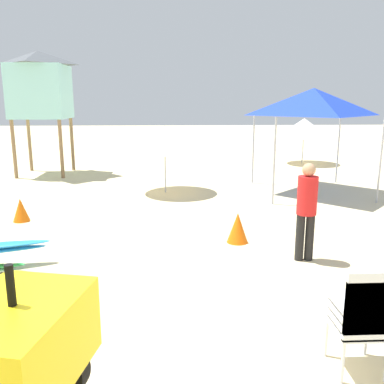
{
  "coord_description": "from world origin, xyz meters",
  "views": [
    {
      "loc": [
        0.48,
        -3.87,
        2.58
      ],
      "look_at": [
        0.79,
        2.74,
        1.11
      ],
      "focal_mm": 38.5,
      "sensor_mm": 36.0,
      "label": 1
    }
  ],
  "objects_px": {
    "popup_canopy": "(313,102)",
    "lifeguard_tower": "(40,85)",
    "beach_umbrella_left": "(165,139)",
    "traffic_cone_far": "(21,210)",
    "traffic_cone_near": "(238,228)",
    "stacked_plastic_chairs": "(364,313)",
    "lifeguard_near_left": "(307,206)",
    "beach_umbrella_mid": "(304,128)"
  },
  "relations": [
    {
      "from": "popup_canopy",
      "to": "traffic_cone_far",
      "type": "bearing_deg",
      "value": -160.15
    },
    {
      "from": "stacked_plastic_chairs",
      "to": "lifeguard_tower",
      "type": "relative_size",
      "value": 0.26
    },
    {
      "from": "popup_canopy",
      "to": "beach_umbrella_mid",
      "type": "height_order",
      "value": "popup_canopy"
    },
    {
      "from": "lifeguard_near_left",
      "to": "stacked_plastic_chairs",
      "type": "bearing_deg",
      "value": -97.6
    },
    {
      "from": "beach_umbrella_mid",
      "to": "stacked_plastic_chairs",
      "type": "bearing_deg",
      "value": -105.23
    },
    {
      "from": "lifeguard_tower",
      "to": "traffic_cone_near",
      "type": "distance_m",
      "value": 9.87
    },
    {
      "from": "traffic_cone_far",
      "to": "traffic_cone_near",
      "type": "bearing_deg",
      "value": -19.33
    },
    {
      "from": "lifeguard_near_left",
      "to": "traffic_cone_near",
      "type": "xyz_separation_m",
      "value": [
        -0.96,
        0.91,
        -0.64
      ]
    },
    {
      "from": "lifeguard_near_left",
      "to": "beach_umbrella_left",
      "type": "xyz_separation_m",
      "value": [
        -2.36,
        5.25,
        0.61
      ]
    },
    {
      "from": "beach_umbrella_left",
      "to": "popup_canopy",
      "type": "bearing_deg",
      "value": -2.17
    },
    {
      "from": "lifeguard_near_left",
      "to": "lifeguard_tower",
      "type": "xyz_separation_m",
      "value": [
        -6.67,
        8.46,
        2.17
      ]
    },
    {
      "from": "traffic_cone_near",
      "to": "traffic_cone_far",
      "type": "bearing_deg",
      "value": 160.67
    },
    {
      "from": "lifeguard_tower",
      "to": "beach_umbrella_left",
      "type": "relative_size",
      "value": 2.06
    },
    {
      "from": "stacked_plastic_chairs",
      "to": "traffic_cone_near",
      "type": "xyz_separation_m",
      "value": [
        -0.57,
        3.82,
        -0.37
      ]
    },
    {
      "from": "lifeguard_tower",
      "to": "beach_umbrella_mid",
      "type": "height_order",
      "value": "lifeguard_tower"
    },
    {
      "from": "stacked_plastic_chairs",
      "to": "beach_umbrella_mid",
      "type": "distance_m",
      "value": 13.92
    },
    {
      "from": "lifeguard_near_left",
      "to": "lifeguard_tower",
      "type": "relative_size",
      "value": 0.38
    },
    {
      "from": "stacked_plastic_chairs",
      "to": "lifeguard_tower",
      "type": "distance_m",
      "value": 13.22
    },
    {
      "from": "traffic_cone_far",
      "to": "popup_canopy",
      "type": "bearing_deg",
      "value": 19.85
    },
    {
      "from": "lifeguard_tower",
      "to": "beach_umbrella_mid",
      "type": "relative_size",
      "value": 1.96
    },
    {
      "from": "lifeguard_tower",
      "to": "stacked_plastic_chairs",
      "type": "bearing_deg",
      "value": -61.07
    },
    {
      "from": "lifeguard_tower",
      "to": "traffic_cone_near",
      "type": "height_order",
      "value": "lifeguard_tower"
    },
    {
      "from": "beach_umbrella_mid",
      "to": "lifeguard_near_left",
      "type": "bearing_deg",
      "value": -107.26
    },
    {
      "from": "beach_umbrella_mid",
      "to": "popup_canopy",
      "type": "bearing_deg",
      "value": -105.73
    },
    {
      "from": "stacked_plastic_chairs",
      "to": "traffic_cone_far",
      "type": "bearing_deg",
      "value": 133.21
    },
    {
      "from": "lifeguard_near_left",
      "to": "traffic_cone_far",
      "type": "height_order",
      "value": "lifeguard_near_left"
    },
    {
      "from": "popup_canopy",
      "to": "beach_umbrella_mid",
      "type": "xyz_separation_m",
      "value": [
        1.52,
        5.41,
        -1.05
      ]
    },
    {
      "from": "traffic_cone_near",
      "to": "beach_umbrella_left",
      "type": "bearing_deg",
      "value": 107.9
    },
    {
      "from": "stacked_plastic_chairs",
      "to": "beach_umbrella_left",
      "type": "bearing_deg",
      "value": 103.59
    },
    {
      "from": "stacked_plastic_chairs",
      "to": "lifeguard_near_left",
      "type": "bearing_deg",
      "value": 82.4
    },
    {
      "from": "traffic_cone_near",
      "to": "stacked_plastic_chairs",
      "type": "bearing_deg",
      "value": -81.48
    },
    {
      "from": "traffic_cone_far",
      "to": "beach_umbrella_mid",
      "type": "bearing_deg",
      "value": 42.54
    },
    {
      "from": "lifeguard_near_left",
      "to": "beach_umbrella_left",
      "type": "height_order",
      "value": "beach_umbrella_left"
    },
    {
      "from": "popup_canopy",
      "to": "traffic_cone_near",
      "type": "distance_m",
      "value": 5.47
    },
    {
      "from": "lifeguard_near_left",
      "to": "popup_canopy",
      "type": "distance_m",
      "value": 5.62
    },
    {
      "from": "popup_canopy",
      "to": "traffic_cone_near",
      "type": "xyz_separation_m",
      "value": [
        -2.7,
        -4.18,
        -2.26
      ]
    },
    {
      "from": "popup_canopy",
      "to": "beach_umbrella_left",
      "type": "distance_m",
      "value": 4.23
    },
    {
      "from": "popup_canopy",
      "to": "lifeguard_tower",
      "type": "relative_size",
      "value": 0.69
    },
    {
      "from": "beach_umbrella_mid",
      "to": "traffic_cone_far",
      "type": "height_order",
      "value": "beach_umbrella_mid"
    },
    {
      "from": "lifeguard_tower",
      "to": "beach_umbrella_mid",
      "type": "xyz_separation_m",
      "value": [
        9.93,
        2.04,
        -1.61
      ]
    },
    {
      "from": "popup_canopy",
      "to": "beach_umbrella_left",
      "type": "relative_size",
      "value": 1.42
    },
    {
      "from": "traffic_cone_far",
      "to": "lifeguard_near_left",
      "type": "bearing_deg",
      "value": -24.54
    }
  ]
}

